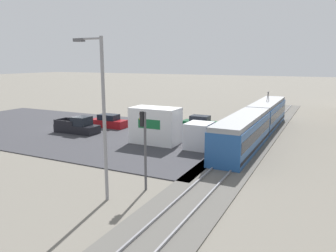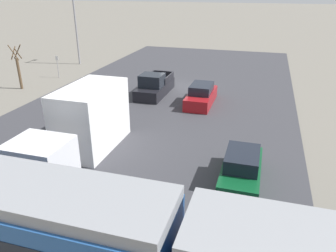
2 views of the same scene
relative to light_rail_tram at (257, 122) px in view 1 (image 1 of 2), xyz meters
The scene contains 10 objects.
ground_plane 22.12m from the light_rail_tram, 74.64° to the right, with size 320.00×320.00×0.00m, color slate.
road_surface 22.12m from the light_rail_tram, 74.64° to the right, with size 20.50×40.22×0.08m.
rail_bed 6.05m from the light_rail_tram, ahead, with size 69.61×4.40×0.22m.
light_rail_tram is the anchor object (origin of this frame).
box_truck 10.40m from the light_rail_tram, 44.91° to the right, with size 2.59×8.16×3.58m.
pickup_truck 20.06m from the light_rail_tram, 69.23° to the right, with size 2.02×5.24×1.91m.
sedan_car_0 17.79m from the light_rail_tram, 80.87° to the right, with size 1.84×4.62×1.59m.
sedan_car_1 7.14m from the light_rail_tram, 99.88° to the right, with size 1.76×4.31×1.61m.
traffic_light_pole 18.61m from the light_rail_tram, 10.52° to the right, with size 0.28×0.47×5.11m.
street_lamp_mid_block 21.46m from the light_rail_tram, 13.09° to the right, with size 0.36×1.95×9.50m.
Camera 1 is at (29.59, 28.05, 8.15)m, focal length 35.00 mm.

